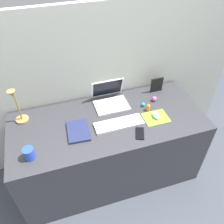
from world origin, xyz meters
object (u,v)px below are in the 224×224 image
object	(u,v)px
cell_phone	(140,133)
toy_figurine_teal	(155,116)
notebook_pad	(78,131)
toy_figurine_pink	(154,99)
toy_figurine_orange	(148,107)
laptop	(110,98)
keyboard	(119,124)
mouse	(156,115)
desk_lamp	(17,107)
picture_frame	(157,85)
toy_figurine_cyan	(143,104)
coffee_mug	(29,153)

from	to	relation	value
cell_phone	toy_figurine_teal	xyz separation A→B (m)	(0.19, 0.13, 0.02)
notebook_pad	toy_figurine_teal	size ratio (longest dim) A/B	5.58
toy_figurine_pink	toy_figurine_orange	distance (m)	0.15
laptop	keyboard	size ratio (longest dim) A/B	0.73
mouse	notebook_pad	size ratio (longest dim) A/B	0.40
keyboard	desk_lamp	world-z (taller)	desk_lamp
laptop	picture_frame	bearing A→B (deg)	2.89
laptop	picture_frame	size ratio (longest dim) A/B	2.00
laptop	toy_figurine_orange	world-z (taller)	laptop
keyboard	toy_figurine_pink	size ratio (longest dim) A/B	8.39
notebook_pad	toy_figurine_cyan	size ratio (longest dim) A/B	6.47
laptop	keyboard	xyz separation A→B (m)	(-0.01, -0.31, -0.04)
laptop	coffee_mug	world-z (taller)	laptop
laptop	toy_figurine_pink	distance (m)	0.41
notebook_pad	picture_frame	size ratio (longest dim) A/B	1.60
toy_figurine_cyan	keyboard	bearing A→B (deg)	-150.93
laptop	toy_figurine_teal	bearing A→B (deg)	-47.00
keyboard	toy_figurine_cyan	bearing A→B (deg)	29.07
mouse	desk_lamp	size ratio (longest dim) A/B	0.27
laptop	mouse	size ratio (longest dim) A/B	3.12
notebook_pad	toy_figurine_teal	world-z (taller)	toy_figurine_teal
notebook_pad	coffee_mug	bearing A→B (deg)	-155.22
notebook_pad	toy_figurine_pink	size ratio (longest dim) A/B	4.91
toy_figurine_pink	toy_figurine_teal	distance (m)	0.24
desk_lamp	notebook_pad	bearing A→B (deg)	-30.77
keyboard	toy_figurine_cyan	distance (m)	0.33
toy_figurine_pink	cell_phone	bearing A→B (deg)	-129.60
cell_phone	notebook_pad	xyz separation A→B (m)	(-0.47, 0.17, 0.01)
desk_lamp	coffee_mug	size ratio (longest dim) A/B	3.84
cell_phone	coffee_mug	size ratio (longest dim) A/B	1.40
laptop	toy_figurine_teal	size ratio (longest dim) A/B	6.98
keyboard	notebook_pad	xyz separation A→B (m)	(-0.34, 0.02, 0.00)
keyboard	toy_figurine_cyan	xyz separation A→B (m)	(0.29, 0.16, 0.01)
desk_lamp	toy_figurine_cyan	world-z (taller)	desk_lamp
mouse	toy_figurine_cyan	xyz separation A→B (m)	(-0.05, 0.17, -0.00)
notebook_pad	coffee_mug	world-z (taller)	coffee_mug
keyboard	toy_figurine_pink	xyz separation A→B (m)	(0.41, 0.20, 0.01)
desk_lamp	toy_figurine_pink	xyz separation A→B (m)	(1.18, -0.08, -0.14)
toy_figurine_pink	keyboard	bearing A→B (deg)	-154.48
mouse	picture_frame	xyz separation A→B (m)	(0.16, 0.34, 0.05)
desk_lamp	toy_figurine_orange	xyz separation A→B (m)	(1.07, -0.18, -0.13)
desk_lamp	toy_figurine_pink	world-z (taller)	desk_lamp
toy_figurine_teal	laptop	bearing A→B (deg)	133.00
laptop	cell_phone	xyz separation A→B (m)	(0.11, -0.45, -0.05)
picture_frame	keyboard	bearing A→B (deg)	-146.31
laptop	toy_figurine_teal	world-z (taller)	laptop
keyboard	picture_frame	world-z (taller)	picture_frame
picture_frame	mouse	bearing A→B (deg)	-115.59
laptop	keyboard	world-z (taller)	laptop
picture_frame	toy_figurine_orange	distance (m)	0.31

